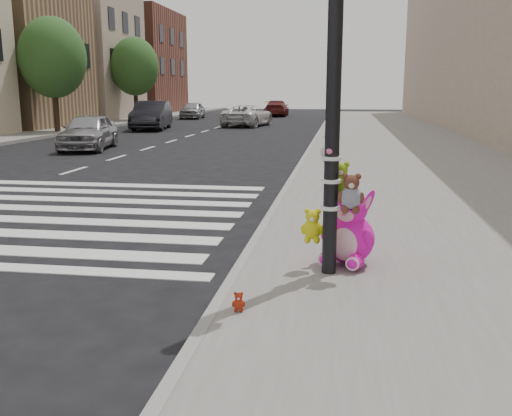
% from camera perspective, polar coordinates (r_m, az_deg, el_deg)
% --- Properties ---
extents(ground, '(120.00, 120.00, 0.00)m').
position_cam_1_polar(ground, '(5.63, -21.45, -11.78)').
color(ground, black).
rests_on(ground, ground).
extents(sidewalk_near, '(7.00, 80.00, 0.14)m').
position_cam_1_polar(sidewalk_near, '(14.76, 17.51, 3.05)').
color(sidewalk_near, slate).
rests_on(sidewalk_near, ground).
extents(curb_edge, '(0.12, 80.00, 0.15)m').
position_cam_1_polar(curb_edge, '(14.63, 4.02, 3.50)').
color(curb_edge, gray).
rests_on(curb_edge, ground).
extents(bld_far_c, '(6.00, 8.00, 8.00)m').
position_cam_1_polar(bld_far_c, '(35.51, -22.90, 13.85)').
color(bld_far_c, '#977550').
rests_on(bld_far_c, ground).
extents(bld_far_d, '(6.00, 8.00, 10.00)m').
position_cam_1_polar(bld_far_d, '(43.53, -16.67, 15.05)').
color(bld_far_d, tan).
rests_on(bld_far_d, ground).
extents(bld_far_e, '(6.00, 10.00, 9.00)m').
position_cam_1_polar(bld_far_e, '(53.67, -11.52, 14.06)').
color(bld_far_e, brown).
rests_on(bld_far_e, ground).
extents(signal_pole, '(0.71, 0.50, 4.00)m').
position_cam_1_polar(signal_pole, '(6.26, 7.84, 7.68)').
color(signal_pole, black).
rests_on(signal_pole, sidewalk_near).
extents(tree_far_b, '(3.20, 3.20, 5.44)m').
position_cam_1_polar(tree_far_b, '(29.91, -19.67, 13.96)').
color(tree_far_b, '#382619').
rests_on(tree_far_b, sidewalk_far).
extents(tree_far_c, '(3.20, 3.20, 5.44)m').
position_cam_1_polar(tree_far_c, '(39.96, -12.06, 13.66)').
color(tree_far_c, '#382619').
rests_on(tree_far_c, sidewalk_far).
extents(pink_bunny, '(0.75, 0.82, 0.93)m').
position_cam_1_polar(pink_bunny, '(6.81, 9.26, -2.43)').
color(pink_bunny, '#FE15CA').
rests_on(pink_bunny, sidewalk_near).
extents(red_teddy, '(0.14, 0.11, 0.19)m').
position_cam_1_polar(red_teddy, '(5.38, -1.75, -9.35)').
color(red_teddy, '#A32510').
rests_on(red_teddy, sidewalk_near).
extents(car_silver_far, '(2.20, 4.07, 1.32)m').
position_cam_1_polar(car_silver_far, '(21.88, -16.40, 7.35)').
color(car_silver_far, '#9E9EA3').
rests_on(car_silver_far, ground).
extents(car_dark_far, '(2.34, 4.89, 1.55)m').
position_cam_1_polar(car_dark_far, '(32.01, -10.40, 9.10)').
color(car_dark_far, black).
rests_on(car_dark_far, ground).
extents(car_white_near, '(2.77, 4.83, 1.27)m').
position_cam_1_polar(car_white_near, '(34.42, -0.85, 9.24)').
color(car_white_near, silver).
rests_on(car_white_near, ground).
extents(car_maroon_near, '(1.95, 4.47, 1.28)m').
position_cam_1_polar(car_maroon_near, '(47.32, 2.08, 9.94)').
color(car_maroon_near, maroon).
rests_on(car_maroon_near, ground).
extents(car_silver_deep, '(1.75, 3.82, 1.27)m').
position_cam_1_polar(car_silver_deep, '(43.63, -6.36, 9.71)').
color(car_silver_deep, '#A4A5A9').
rests_on(car_silver_deep, ground).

